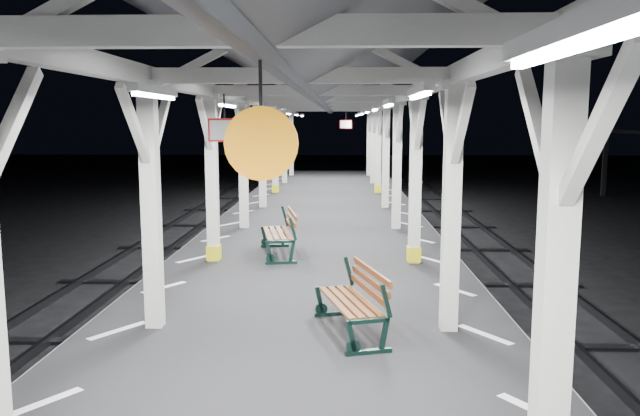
{
  "coord_description": "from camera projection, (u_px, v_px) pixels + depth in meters",
  "views": [
    {
      "loc": [
        0.53,
        -10.18,
        3.8
      ],
      "look_at": [
        0.16,
        1.25,
        2.2
      ],
      "focal_mm": 35.0,
      "sensor_mm": 36.0,
      "label": 1
    }
  ],
  "objects": [
    {
      "name": "track_right",
      "position": [
        606.0,
        345.0,
        10.45
      ],
      "size": [
        2.2,
        60.0,
        0.16
      ],
      "color": "#2D2D33",
      "rests_on": "ground"
    },
    {
      "name": "bench_near",
      "position": [
        357.0,
        299.0,
        8.24
      ],
      "size": [
        1.01,
        1.72,
        0.88
      ],
      "rotation": [
        0.0,
        0.0,
        0.28
      ],
      "color": "black",
      "rests_on": "platform"
    },
    {
      "name": "ground",
      "position": [
        308.0,
        346.0,
        10.62
      ],
      "size": [
        120.0,
        120.0,
        0.0
      ],
      "primitive_type": "plane",
      "color": "black",
      "rests_on": "ground"
    },
    {
      "name": "platform",
      "position": [
        308.0,
        317.0,
        10.55
      ],
      "size": [
        6.0,
        50.0,
        1.0
      ],
      "primitive_type": "cube",
      "color": "black",
      "rests_on": "ground"
    },
    {
      "name": "hazard_stripes_left",
      "position": [
        164.0,
        287.0,
        10.56
      ],
      "size": [
        1.0,
        48.0,
        0.01
      ],
      "primitive_type": "cube",
      "color": "silver",
      "rests_on": "platform"
    },
    {
      "name": "canopy",
      "position": [
        308.0,
        73.0,
        9.97
      ],
      "size": [
        5.4,
        49.0,
        4.65
      ],
      "color": "silver",
      "rests_on": "platform"
    },
    {
      "name": "hazard_stripes_right",
      "position": [
        455.0,
        290.0,
        10.4
      ],
      "size": [
        1.0,
        48.0,
        0.01
      ],
      "primitive_type": "cube",
      "color": "silver",
      "rests_on": "platform"
    },
    {
      "name": "bench_mid",
      "position": [
        282.0,
        232.0,
        13.04
      ],
      "size": [
        0.95,
        1.83,
        0.94
      ],
      "rotation": [
        0.0,
        0.0,
        0.18
      ],
      "color": "black",
      "rests_on": "platform"
    },
    {
      "name": "track_left",
      "position": [
        20.0,
        338.0,
        10.77
      ],
      "size": [
        2.2,
        60.0,
        0.16
      ],
      "color": "#2D2D33",
      "rests_on": "ground"
    }
  ]
}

